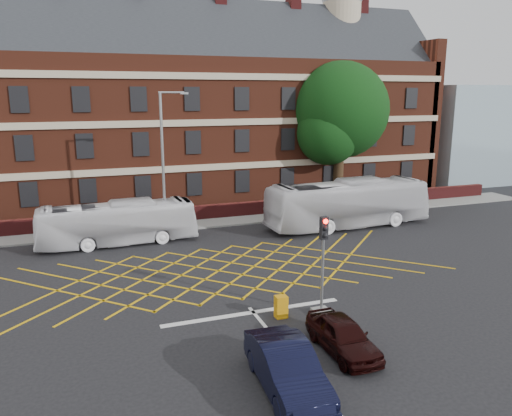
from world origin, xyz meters
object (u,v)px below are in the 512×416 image
object	(u,v)px
utility_cabinet	(281,307)
traffic_light_near	(322,275)
deciduous_tree	(340,117)
street_lamp	(165,189)
bus_right	(348,204)
car_maroon	(343,335)
car_navy	(287,368)
bus_left	(117,223)

from	to	relation	value
utility_cabinet	traffic_light_near	bearing A→B (deg)	-9.54
deciduous_tree	street_lamp	bearing A→B (deg)	-158.30
bus_right	deciduous_tree	xyz separation A→B (m)	(3.65, 8.11, 5.59)
utility_cabinet	car_maroon	bearing A→B (deg)	-73.70
car_navy	street_lamp	size ratio (longest dim) A/B	0.50
street_lamp	car_maroon	bearing A→B (deg)	-78.80
bus_right	utility_cabinet	world-z (taller)	bus_right
car_navy	deciduous_tree	world-z (taller)	deciduous_tree
deciduous_tree	utility_cabinet	size ratio (longest dim) A/B	12.50
car_maroon	traffic_light_near	world-z (taller)	traffic_light_near
deciduous_tree	traffic_light_near	xyz separation A→B (m)	(-12.01, -20.36, -5.49)
traffic_light_near	car_maroon	bearing A→B (deg)	-103.46
deciduous_tree	utility_cabinet	world-z (taller)	deciduous_tree
car_maroon	traffic_light_near	size ratio (longest dim) A/B	0.88
traffic_light_near	utility_cabinet	bearing A→B (deg)	170.46
bus_left	bus_right	distance (m)	15.65
traffic_light_near	street_lamp	xyz separation A→B (m)	(-4.12, 13.94, 1.48)
car_navy	car_maroon	xyz separation A→B (m)	(2.88, 1.53, -0.12)
bus_left	car_maroon	xyz separation A→B (m)	(6.49, -16.58, -0.71)
bus_left	bus_right	xyz separation A→B (m)	(15.60, -1.21, 0.32)
street_lamp	utility_cabinet	world-z (taller)	street_lamp
car_navy	street_lamp	xyz separation A→B (m)	(-0.50, 18.59, 2.48)
bus_right	street_lamp	bearing A→B (deg)	80.13
bus_right	street_lamp	world-z (taller)	street_lamp
bus_left	deciduous_tree	bearing A→B (deg)	-71.72
car_maroon	deciduous_tree	xyz separation A→B (m)	(12.76, 23.48, 6.62)
car_maroon	street_lamp	bearing A→B (deg)	100.83
bus_right	car_navy	size ratio (longest dim) A/B	2.59
bus_left	traffic_light_near	world-z (taller)	traffic_light_near
bus_right	utility_cabinet	size ratio (longest dim) A/B	12.55
deciduous_tree	car_maroon	bearing A→B (deg)	-118.52
car_navy	utility_cabinet	bearing A→B (deg)	72.59
bus_right	street_lamp	size ratio (longest dim) A/B	1.28
bus_left	car_navy	distance (m)	18.48
bus_right	traffic_light_near	bearing A→B (deg)	143.50
bus_left	car_maroon	size ratio (longest dim) A/B	2.58
car_navy	utility_cabinet	distance (m)	5.30
bus_left	car_maroon	bearing A→B (deg)	-160.08
bus_right	car_navy	world-z (taller)	bus_right
car_maroon	deciduous_tree	distance (m)	27.53
bus_left	street_lamp	distance (m)	3.67
bus_left	bus_right	size ratio (longest dim) A/B	0.81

